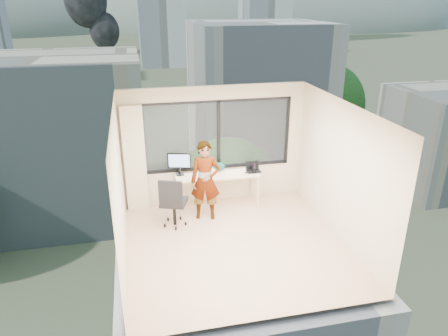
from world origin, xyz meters
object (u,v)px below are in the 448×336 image
object	(u,v)px
person	(205,181)
game_console	(208,170)
desk	(218,190)
monitor	(179,164)
chair	(174,201)
handbag	(219,167)
laptop	(254,168)

from	to	relation	value
person	game_console	xyz separation A→B (m)	(0.17, 0.69, -0.05)
desk	monitor	size ratio (longest dim) A/B	3.61
chair	monitor	distance (m)	0.95
desk	person	xyz separation A→B (m)	(-0.35, -0.49, 0.46)
chair	handbag	distance (m)	1.39
handbag	game_console	bearing A→B (deg)	159.95
laptop	chair	bearing A→B (deg)	-163.60
monitor	handbag	size ratio (longest dim) A/B	1.94
desk	game_console	xyz separation A→B (m)	(-0.18, 0.20, 0.41)
desk	laptop	bearing A→B (deg)	-3.80
monitor	desk	bearing A→B (deg)	3.78
chair	game_console	size ratio (longest dim) A/B	3.66
monitor	laptop	xyz separation A→B (m)	(1.60, -0.19, -0.15)
chair	monitor	xyz separation A→B (m)	(0.22, 0.80, 0.46)
handbag	person	bearing A→B (deg)	-131.10
chair	monitor	size ratio (longest dim) A/B	2.17
chair	desk	bearing A→B (deg)	52.62
game_console	laptop	xyz separation A→B (m)	(0.98, -0.25, 0.06)
chair	laptop	distance (m)	1.95
person	monitor	world-z (taller)	person
chair	person	size ratio (longest dim) A/B	0.65
game_console	person	bearing A→B (deg)	-119.57
chair	game_console	distance (m)	1.24
person	laptop	xyz separation A→B (m)	(1.15, 0.44, 0.02)
monitor	game_console	distance (m)	0.66
chair	person	distance (m)	0.75
desk	person	world-z (taller)	person
person	handbag	world-z (taller)	person
desk	handbag	distance (m)	0.50
person	game_console	world-z (taller)	person
desk	game_console	bearing A→B (deg)	131.12
person	monitor	distance (m)	0.79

